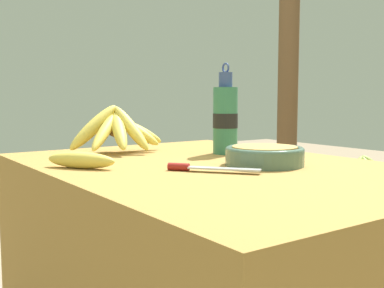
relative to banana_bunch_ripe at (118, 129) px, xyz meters
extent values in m
cube|color=olive|center=(0.41, 0.09, -0.42)|extent=(1.23, 0.87, 0.69)
sphere|color=#4C381E|center=(-0.04, 0.01, 0.00)|extent=(0.06, 0.06, 0.06)
ellipsoid|color=#E0C64C|center=(-0.04, -0.07, 0.01)|extent=(0.06, 0.20, 0.17)
ellipsoid|color=#E0C64C|center=(0.01, -0.05, 0.00)|extent=(0.17, 0.18, 0.14)
ellipsoid|color=#E0C64C|center=(0.03, -0.01, 0.00)|extent=(0.20, 0.10, 0.15)
ellipsoid|color=#E0C64C|center=(0.03, 0.03, 0.01)|extent=(0.19, 0.09, 0.17)
ellipsoid|color=#E0C64C|center=(0.01, 0.06, -0.01)|extent=(0.15, 0.16, 0.13)
ellipsoid|color=#E0C64C|center=(-0.02, 0.08, -0.01)|extent=(0.09, 0.20, 0.12)
cylinder|color=#4C6B5B|center=(0.50, 0.20, -0.06)|extent=(0.22, 0.22, 0.04)
torus|color=#4C6B5B|center=(0.50, 0.20, -0.04)|extent=(0.22, 0.22, 0.02)
cylinder|color=#BC8942|center=(0.50, 0.20, -0.03)|extent=(0.18, 0.18, 0.01)
cylinder|color=#337556|center=(0.23, 0.28, 0.03)|extent=(0.08, 0.08, 0.22)
cylinder|color=black|center=(0.23, 0.28, 0.03)|extent=(0.08, 0.08, 0.05)
cylinder|color=#33477F|center=(0.23, 0.28, 0.16)|extent=(0.04, 0.04, 0.05)
torus|color=#33477F|center=(0.23, 0.28, 0.20)|extent=(0.03, 0.01, 0.03)
ellipsoid|color=#E0C64C|center=(0.26, -0.24, -0.06)|extent=(0.19, 0.15, 0.04)
cube|color=#BCBCC1|center=(0.53, 0.03, -0.07)|extent=(0.16, 0.14, 0.00)
cylinder|color=maroon|center=(0.44, -0.05, -0.07)|extent=(0.06, 0.05, 0.02)
cube|color=brown|center=(-0.25, 1.19, -0.56)|extent=(0.06, 0.06, 0.42)
cube|color=brown|center=(-0.25, 1.43, -0.56)|extent=(0.06, 0.06, 0.42)
sphere|color=#4C381E|center=(0.02, 1.31, -0.25)|extent=(0.05, 0.05, 0.05)
ellipsoid|color=#8EA842|center=(0.03, 1.25, -0.24)|extent=(0.06, 0.16, 0.14)
ellipsoid|color=#8EA842|center=(0.09, 1.28, -0.24)|extent=(0.18, 0.11, 0.15)
ellipsoid|color=#8EA842|center=(0.08, 1.34, -0.24)|extent=(0.16, 0.11, 0.15)
ellipsoid|color=#8EA842|center=(0.04, 1.37, -0.25)|extent=(0.08, 0.18, 0.12)
cylinder|color=brown|center=(-0.81, 1.66, 0.33)|extent=(0.14, 0.14, 2.20)
camera|label=1|loc=(1.45, -0.72, 0.11)|focal=45.00mm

